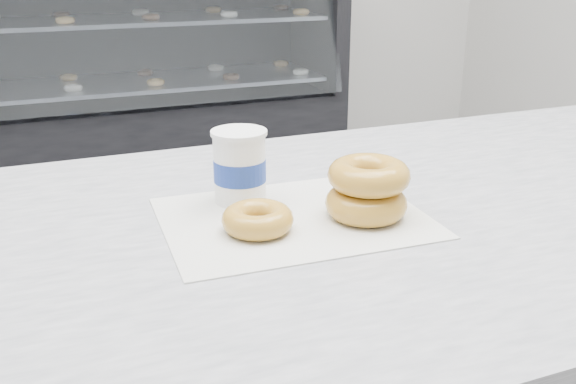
% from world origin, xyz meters
% --- Properties ---
extents(display_case, '(2.40, 0.74, 1.25)m').
position_xyz_m(display_case, '(0.00, 2.12, 0.49)').
color(display_case, black).
rests_on(display_case, ground).
extents(wax_paper, '(0.35, 0.27, 0.00)m').
position_xyz_m(wax_paper, '(-0.08, -0.59, 0.90)').
color(wax_paper, silver).
rests_on(wax_paper, counter).
extents(donut_single, '(0.09, 0.09, 0.03)m').
position_xyz_m(donut_single, '(-0.14, -0.62, 0.92)').
color(donut_single, gold).
rests_on(donut_single, wax_paper).
extents(donut_stack, '(0.15, 0.15, 0.07)m').
position_xyz_m(donut_stack, '(0.01, -0.62, 0.94)').
color(donut_stack, gold).
rests_on(donut_stack, wax_paper).
extents(coffee_cup, '(0.08, 0.08, 0.10)m').
position_xyz_m(coffee_cup, '(-0.13, -0.51, 0.95)').
color(coffee_cup, white).
rests_on(coffee_cup, counter).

